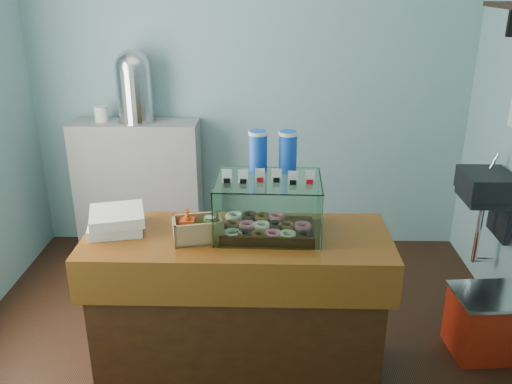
{
  "coord_description": "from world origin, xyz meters",
  "views": [
    {
      "loc": [
        0.16,
        -2.78,
        2.15
      ],
      "look_at": [
        0.1,
        -0.15,
        1.11
      ],
      "focal_mm": 38.0,
      "sensor_mm": 36.0,
      "label": 1
    }
  ],
  "objects_px": {
    "counter": "(238,308)",
    "red_cooler": "(490,323)",
    "display_case": "(268,202)",
    "coffee_urn": "(134,85)"
  },
  "relations": [
    {
      "from": "counter",
      "to": "red_cooler",
      "type": "relative_size",
      "value": 3.26
    },
    {
      "from": "display_case",
      "to": "red_cooler",
      "type": "bearing_deg",
      "value": 9.36
    },
    {
      "from": "display_case",
      "to": "red_cooler",
      "type": "distance_m",
      "value": 1.61
    },
    {
      "from": "display_case",
      "to": "red_cooler",
      "type": "height_order",
      "value": "display_case"
    },
    {
      "from": "red_cooler",
      "to": "coffee_urn",
      "type": "bearing_deg",
      "value": 146.18
    },
    {
      "from": "display_case",
      "to": "red_cooler",
      "type": "xyz_separation_m",
      "value": [
        1.35,
        0.19,
        -0.86
      ]
    },
    {
      "from": "coffee_urn",
      "to": "red_cooler",
      "type": "relative_size",
      "value": 1.13
    },
    {
      "from": "display_case",
      "to": "red_cooler",
      "type": "relative_size",
      "value": 1.13
    },
    {
      "from": "counter",
      "to": "red_cooler",
      "type": "height_order",
      "value": "counter"
    },
    {
      "from": "counter",
      "to": "display_case",
      "type": "bearing_deg",
      "value": 24.9
    }
  ]
}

